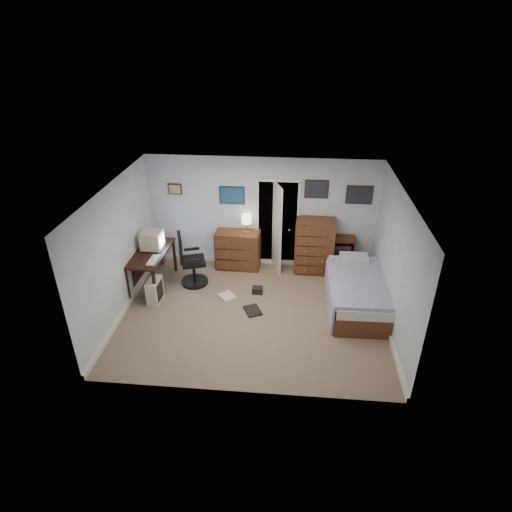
{
  "coord_description": "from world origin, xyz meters",
  "views": [
    {
      "loc": [
        0.67,
        -6.67,
        4.93
      ],
      "look_at": [
        0.03,
        0.3,
        1.1
      ],
      "focal_mm": 30.0,
      "sensor_mm": 36.0,
      "label": 1
    }
  ],
  "objects": [
    {
      "name": "low_dresser",
      "position": [
        -0.52,
        1.77,
        0.44
      ],
      "size": [
        1.01,
        0.55,
        0.87
      ],
      "primitive_type": "cube",
      "rotation": [
        0.0,
        0.0,
        -0.06
      ],
      "color": "brown",
      "rests_on": "floor"
    },
    {
      "name": "pc_tower",
      "position": [
        -2.0,
        0.25,
        0.24
      ],
      "size": [
        0.24,
        0.46,
        0.49
      ],
      "rotation": [
        0.0,
        0.0,
        -0.04
      ],
      "color": "beige",
      "rests_on": "floor"
    },
    {
      "name": "office_chair",
      "position": [
        -1.42,
        0.96,
        0.46
      ],
      "size": [
        0.72,
        0.72,
        1.18
      ],
      "rotation": [
        0.0,
        0.0,
        0.32
      ],
      "color": "black",
      "rests_on": "floor"
    },
    {
      "name": "tall_dresser",
      "position": [
        1.18,
        1.75,
        0.62
      ],
      "size": [
        0.87,
        0.55,
        1.24
      ],
      "primitive_type": "cube",
      "rotation": [
        0.0,
        0.0,
        -0.06
      ],
      "color": "brown",
      "rests_on": "floor"
    },
    {
      "name": "headboard_bookcase",
      "position": [
        1.62,
        1.86,
        0.44
      ],
      "size": [
        0.92,
        0.26,
        0.82
      ],
      "rotation": [
        0.0,
        0.0,
        0.03
      ],
      "color": "brown",
      "rests_on": "floor"
    },
    {
      "name": "keyboard",
      "position": [
        -2.02,
        0.45,
        0.82
      ],
      "size": [
        0.18,
        0.44,
        0.03
      ],
      "primitive_type": "cube",
      "rotation": [
        0.0,
        0.0,
        -0.04
      ],
      "color": "beige",
      "rests_on": "computer_desk"
    },
    {
      "name": "media_stack",
      "position": [
        -2.32,
        1.75,
        0.36
      ],
      "size": [
        0.15,
        0.15,
        0.71
      ],
      "primitive_type": "cube",
      "rotation": [
        0.0,
        0.0,
        0.06
      ],
      "color": "maroon",
      "rests_on": "floor"
    },
    {
      "name": "doorway",
      "position": [
        0.35,
        2.27,
        1.0
      ],
      "size": [
        0.96,
        1.12,
        2.05
      ],
      "color": "black",
      "rests_on": "floor"
    },
    {
      "name": "wall_posters",
      "position": [
        0.57,
        1.98,
        1.75
      ],
      "size": [
        4.38,
        0.04,
        0.6
      ],
      "color": "#331E11",
      "rests_on": "floor"
    },
    {
      "name": "bed",
      "position": [
        1.98,
        0.47,
        0.32
      ],
      "size": [
        1.15,
        2.1,
        0.68
      ],
      "rotation": [
        0.0,
        0.0,
        0.01
      ],
      "color": "brown",
      "rests_on": "floor"
    },
    {
      "name": "computer_desk",
      "position": [
        -2.3,
        0.81,
        0.62
      ],
      "size": [
        0.7,
        1.43,
        0.81
      ],
      "rotation": [
        0.0,
        0.0,
        -0.04
      ],
      "color": "black",
      "rests_on": "floor"
    },
    {
      "name": "table_lamp",
      "position": [
        -0.32,
        1.77,
        1.18
      ],
      "size": [
        0.23,
        0.23,
        0.42
      ],
      "rotation": [
        0.0,
        0.0,
        -0.06
      ],
      "color": "gold",
      "rests_on": "low_dresser"
    },
    {
      "name": "floor_clutter",
      "position": [
        -0.2,
        0.44,
        0.04
      ],
      "size": [
        0.99,
        0.98,
        0.13
      ],
      "rotation": [
        0.0,
        0.0,
        -0.3
      ],
      "color": "silver",
      "rests_on": "floor"
    },
    {
      "name": "floor",
      "position": [
        0.0,
        0.0,
        -0.01
      ],
      "size": [
        5.0,
        4.0,
        0.02
      ],
      "primitive_type": "cube",
      "color": "#89745E",
      "rests_on": "ground"
    },
    {
      "name": "crt_monitor",
      "position": [
        -2.18,
        0.95,
        1.01
      ],
      "size": [
        0.43,
        0.4,
        0.39
      ],
      "rotation": [
        0.0,
        0.0,
        -0.04
      ],
      "color": "beige",
      "rests_on": "computer_desk"
    }
  ]
}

